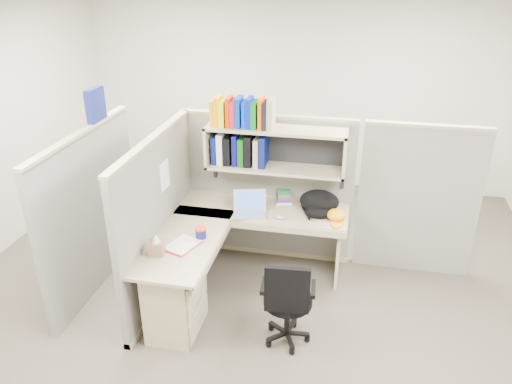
% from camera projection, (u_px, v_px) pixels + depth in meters
% --- Properties ---
extents(ground, '(6.00, 6.00, 0.00)m').
position_uv_depth(ground, '(251.00, 300.00, 4.93)').
color(ground, '#36302A').
rests_on(ground, ground).
extents(room_shell, '(6.00, 6.00, 6.00)m').
position_uv_depth(room_shell, '(251.00, 145.00, 4.24)').
color(room_shell, beige).
rests_on(room_shell, ground).
extents(cubicle, '(3.79, 1.84, 1.95)m').
position_uv_depth(cubicle, '(225.00, 194.00, 5.01)').
color(cubicle, '#5B5B57').
rests_on(cubicle, ground).
extents(desk, '(1.74, 1.75, 0.73)m').
position_uv_depth(desk, '(201.00, 274.00, 4.57)').
color(desk, gray).
rests_on(desk, ground).
extents(laptop, '(0.40, 0.40, 0.23)m').
position_uv_depth(laptop, '(250.00, 205.00, 4.94)').
color(laptop, silver).
rests_on(laptop, desk).
extents(backpack, '(0.42, 0.34, 0.23)m').
position_uv_depth(backpack, '(319.00, 204.00, 4.96)').
color(backpack, black).
rests_on(backpack, desk).
extents(orange_cap, '(0.22, 0.24, 0.10)m').
position_uv_depth(orange_cap, '(336.00, 215.00, 4.89)').
color(orange_cap, orange).
rests_on(orange_cap, desk).
extents(snack_canister, '(0.10, 0.10, 0.10)m').
position_uv_depth(snack_canister, '(201.00, 232.00, 4.57)').
color(snack_canister, '#0E1455').
rests_on(snack_canister, desk).
extents(tissue_box, '(0.14, 0.14, 0.19)m').
position_uv_depth(tissue_box, '(156.00, 244.00, 4.30)').
color(tissue_box, '#89664E').
rests_on(tissue_box, desk).
extents(mouse, '(0.12, 0.10, 0.04)m').
position_uv_depth(mouse, '(281.00, 217.00, 4.91)').
color(mouse, '#86A2BE').
rests_on(mouse, desk).
extents(paper_cup, '(0.07, 0.07, 0.09)m').
position_uv_depth(paper_cup, '(263.00, 199.00, 5.21)').
color(paper_cup, white).
rests_on(paper_cup, desk).
extents(book_stack, '(0.20, 0.25, 0.11)m').
position_uv_depth(book_stack, '(284.00, 196.00, 5.27)').
color(book_stack, gray).
rests_on(book_stack, desk).
extents(loose_paper, '(0.31, 0.36, 0.00)m').
position_uv_depth(loose_paper, '(183.00, 244.00, 4.48)').
color(loose_paper, silver).
rests_on(loose_paper, desk).
extents(task_chair, '(0.47, 0.44, 0.88)m').
position_uv_depth(task_chair, '(287.00, 314.00, 4.25)').
color(task_chair, black).
rests_on(task_chair, ground).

